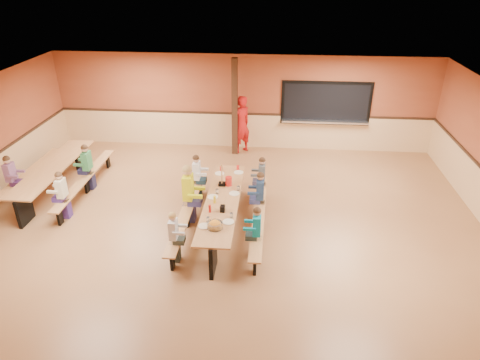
{
  "coord_description": "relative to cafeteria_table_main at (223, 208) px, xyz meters",
  "views": [
    {
      "loc": [
        1.06,
        -8.14,
        5.52
      ],
      "look_at": [
        0.32,
        0.3,
        1.15
      ],
      "focal_mm": 32.0,
      "sensor_mm": 36.0,
      "label": 1
    }
  ],
  "objects": [
    {
      "name": "ground",
      "position": [
        0.06,
        -0.09,
        -0.53
      ],
      "size": [
        12.0,
        12.0,
        0.0
      ],
      "primitive_type": "plane",
      "color": "brown",
      "rests_on": "ground"
    },
    {
      "name": "room_envelope",
      "position": [
        0.06,
        -0.09,
        0.16
      ],
      "size": [
        12.04,
        10.04,
        3.02
      ],
      "color": "#96492B",
      "rests_on": "ground"
    },
    {
      "name": "kitchen_pass_through",
      "position": [
        2.66,
        4.87,
        0.96
      ],
      "size": [
        2.78,
        0.28,
        1.38
      ],
      "color": "black",
      "rests_on": "ground"
    },
    {
      "name": "structural_post",
      "position": [
        -0.14,
        4.31,
        0.97
      ],
      "size": [
        0.18,
        0.18,
        3.0
      ],
      "primitive_type": "cube",
      "color": "#321C10",
      "rests_on": "ground"
    },
    {
      "name": "cafeteria_table_main",
      "position": [
        0.0,
        0.0,
        0.0
      ],
      "size": [
        1.91,
        3.7,
        0.74
      ],
      "color": "#AC7544",
      "rests_on": "ground"
    },
    {
      "name": "cafeteria_table_second",
      "position": [
        -4.63,
        1.37,
        0.0
      ],
      "size": [
        1.91,
        3.7,
        0.74
      ],
      "color": "#AC7544",
      "rests_on": "ground"
    },
    {
      "name": "seated_child_white_left",
      "position": [
        -0.83,
        -1.28,
        0.04
      ],
      "size": [
        0.33,
        0.27,
        1.13
      ],
      "primitive_type": null,
      "color": "silver",
      "rests_on": "ground"
    },
    {
      "name": "seated_adult_yellow",
      "position": [
        -0.83,
        0.26,
        0.18
      ],
      "size": [
        0.46,
        0.38,
        1.41
      ],
      "primitive_type": null,
      "color": "#D2DA14",
      "rests_on": "ground"
    },
    {
      "name": "seated_child_grey_left",
      "position": [
        -0.83,
        1.33,
        0.07
      ],
      "size": [
        0.36,
        0.3,
        1.19
      ],
      "primitive_type": null,
      "color": "white",
      "rests_on": "ground"
    },
    {
      "name": "seated_child_teal_right",
      "position": [
        0.83,
        -1.0,
        0.05
      ],
      "size": [
        0.35,
        0.28,
        1.16
      ],
      "primitive_type": null,
      "color": "#0E88A1",
      "rests_on": "ground"
    },
    {
      "name": "seated_child_navy_right",
      "position": [
        0.83,
        0.47,
        0.08
      ],
      "size": [
        0.37,
        0.3,
        1.21
      ],
      "primitive_type": null,
      "color": "navy",
      "rests_on": "ground"
    },
    {
      "name": "seated_child_char_right",
      "position": [
        0.83,
        1.39,
        0.06
      ],
      "size": [
        0.35,
        0.29,
        1.17
      ],
      "primitive_type": null,
      "color": "#4B5155",
      "rests_on": "ground"
    },
    {
      "name": "seated_child_purple_sec",
      "position": [
        -5.46,
        0.81,
        0.08
      ],
      "size": [
        0.37,
        0.31,
        1.22
      ],
      "primitive_type": null,
      "color": "#7A4C72",
      "rests_on": "ground"
    },
    {
      "name": "seated_child_green_sec",
      "position": [
        -3.81,
        1.61,
        0.1
      ],
      "size": [
        0.39,
        0.32,
        1.25
      ],
      "primitive_type": null,
      "color": "#357E49",
      "rests_on": "ground"
    },
    {
      "name": "seated_child_tan_sec",
      "position": [
        -3.81,
        0.13,
        0.07
      ],
      "size": [
        0.36,
        0.29,
        1.18
      ],
      "primitive_type": null,
      "color": "beige",
      "rests_on": "ground"
    },
    {
      "name": "standing_woman",
      "position": [
        0.04,
        4.46,
        0.39
      ],
      "size": [
        0.79,
        0.78,
        1.84
      ],
      "primitive_type": "imported",
      "rotation": [
        0.0,
        0.0,
        3.9
      ],
      "color": "red",
      "rests_on": "ground"
    },
    {
      "name": "punch_pitcher",
      "position": [
        0.06,
        0.7,
        0.32
      ],
      "size": [
        0.16,
        0.16,
        0.22
      ],
      "primitive_type": "cylinder",
      "color": "red",
      "rests_on": "cafeteria_table_main"
    },
    {
      "name": "chip_bowl",
      "position": [
        -0.01,
        -1.14,
        0.29
      ],
      "size": [
        0.32,
        0.32,
        0.15
      ],
      "primitive_type": null,
      "color": "#FFA628",
      "rests_on": "cafeteria_table_main"
    },
    {
      "name": "napkin_dispenser",
      "position": [
        0.06,
        -0.48,
        0.28
      ],
      "size": [
        0.1,
        0.14,
        0.13
      ],
      "primitive_type": "cube",
      "color": "black",
      "rests_on": "cafeteria_table_main"
    },
    {
      "name": "condiment_mustard",
      "position": [
        -0.15,
        -0.15,
        0.3
      ],
      "size": [
        0.06,
        0.06,
        0.17
      ],
      "primitive_type": "cylinder",
      "color": "yellow",
      "rests_on": "cafeteria_table_main"
    },
    {
      "name": "condiment_ketchup",
      "position": [
        -0.2,
        -0.54,
        0.3
      ],
      "size": [
        0.06,
        0.06,
        0.17
      ],
      "primitive_type": "cylinder",
      "color": "#B2140F",
      "rests_on": "cafeteria_table_main"
    },
    {
      "name": "table_paddle",
      "position": [
        -0.1,
        0.7,
        0.35
      ],
      "size": [
        0.16,
        0.16,
        0.56
      ],
      "color": "black",
      "rests_on": "cafeteria_table_main"
    },
    {
      "name": "place_settings",
      "position": [
        -0.0,
        -0.0,
        0.27
      ],
      "size": [
        0.65,
        3.3,
        0.11
      ],
      "primitive_type": null,
      "color": "beige",
      "rests_on": "cafeteria_table_main"
    }
  ]
}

